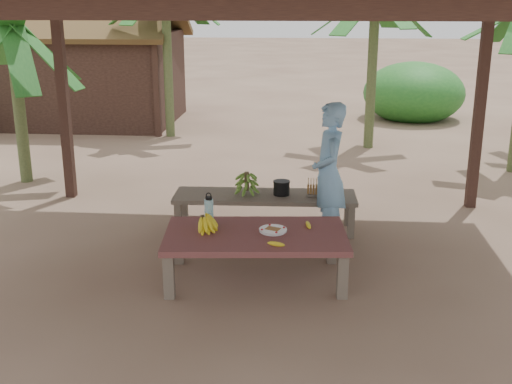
# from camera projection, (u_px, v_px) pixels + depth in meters

# --- Properties ---
(ground) EXTENTS (80.00, 80.00, 0.00)m
(ground) POSITION_uv_depth(u_px,v_px,m) (251.00, 267.00, 6.81)
(ground) COLOR brown
(ground) RESTS_ON ground
(work_table) EXTENTS (1.88, 1.15, 0.50)m
(work_table) POSITION_uv_depth(u_px,v_px,m) (256.00, 239.00, 6.39)
(work_table) COLOR brown
(work_table) RESTS_ON ground
(bench) EXTENTS (2.22, 0.67, 0.45)m
(bench) POSITION_uv_depth(u_px,v_px,m) (265.00, 199.00, 7.79)
(bench) COLOR brown
(bench) RESTS_ON ground
(ripe_banana_bunch) EXTENTS (0.32, 0.29, 0.18)m
(ripe_banana_bunch) POSITION_uv_depth(u_px,v_px,m) (203.00, 222.00, 6.41)
(ripe_banana_bunch) COLOR yellow
(ripe_banana_bunch) RESTS_ON work_table
(plate) EXTENTS (0.28, 0.28, 0.04)m
(plate) POSITION_uv_depth(u_px,v_px,m) (273.00, 230.00, 6.39)
(plate) COLOR white
(plate) RESTS_ON work_table
(loose_banana_front) EXTENTS (0.17, 0.07, 0.04)m
(loose_banana_front) POSITION_uv_depth(u_px,v_px,m) (276.00, 244.00, 6.02)
(loose_banana_front) COLOR yellow
(loose_banana_front) RESTS_ON work_table
(loose_banana_side) EXTENTS (0.09, 0.16, 0.04)m
(loose_banana_side) POSITION_uv_depth(u_px,v_px,m) (308.00, 225.00, 6.53)
(loose_banana_side) COLOR yellow
(loose_banana_side) RESTS_ON work_table
(water_flask) EXTENTS (0.09, 0.09, 0.34)m
(water_flask) POSITION_uv_depth(u_px,v_px,m) (209.00, 211.00, 6.58)
(water_flask) COLOR #3EAEC2
(water_flask) RESTS_ON work_table
(green_banana_stalk) EXTENTS (0.27, 0.27, 0.29)m
(green_banana_stalk) POSITION_uv_depth(u_px,v_px,m) (247.00, 183.00, 7.74)
(green_banana_stalk) COLOR #598C2D
(green_banana_stalk) RESTS_ON bench
(cooking_pot) EXTENTS (0.20, 0.20, 0.17)m
(cooking_pot) POSITION_uv_depth(u_px,v_px,m) (282.00, 188.00, 7.74)
(cooking_pot) COLOR black
(cooking_pot) RESTS_ON bench
(skewer_rack) EXTENTS (0.18, 0.09, 0.24)m
(skewer_rack) POSITION_uv_depth(u_px,v_px,m) (314.00, 187.00, 7.66)
(skewer_rack) COLOR #A57F47
(skewer_rack) RESTS_ON bench
(woman) EXTENTS (0.47, 0.64, 1.63)m
(woman) POSITION_uv_depth(u_px,v_px,m) (329.00, 174.00, 7.29)
(woman) COLOR #73AADA
(woman) RESTS_ON ground
(hut) EXTENTS (4.40, 3.43, 2.85)m
(hut) POSITION_uv_depth(u_px,v_px,m) (85.00, 73.00, 14.47)
(hut) COLOR black
(hut) RESTS_ON ground
(banana_plant_n) EXTENTS (1.80, 1.80, 3.08)m
(banana_plant_n) POSITION_uv_depth(u_px,v_px,m) (375.00, 6.00, 11.47)
(banana_plant_n) COLOR #596638
(banana_plant_n) RESTS_ON ground
(banana_plant_w) EXTENTS (1.80, 1.80, 2.56)m
(banana_plant_w) POSITION_uv_depth(u_px,v_px,m) (12.00, 44.00, 9.37)
(banana_plant_w) COLOR #596638
(banana_plant_w) RESTS_ON ground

